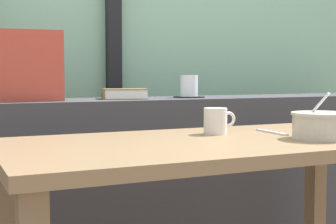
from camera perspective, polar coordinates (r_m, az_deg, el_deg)
name	(u,v)px	position (r m, az deg, el deg)	size (l,w,h in m)	color
dark_console_ledge	(162,192)	(2.14, -0.71, -9.19)	(2.80, 0.32, 0.80)	#38383D
breakfast_table	(221,175)	(1.51, 6.05, -7.17)	(1.30, 0.62, 0.71)	brown
coaster_square	(189,97)	(2.13, 2.41, 1.73)	(0.10, 0.10, 0.01)	black
juice_glass	(189,86)	(2.13, 2.42, 2.95)	(0.08, 0.08, 0.09)	white
closed_book	(124,94)	(2.02, -5.07, 2.10)	(0.20, 0.17, 0.04)	brown
throw_pillow	(18,66)	(1.92, -16.81, 5.09)	(0.32, 0.14, 0.26)	#B74233
soup_bowl	(322,126)	(1.56, 17.22, -1.55)	(0.18, 0.18, 0.14)	#BCB7A8
fork_utensil	(272,132)	(1.67, 11.82, -2.28)	(0.02, 0.17, 0.01)	silver
ceramic_mug	(216,121)	(1.62, 5.54, -1.03)	(0.11, 0.08, 0.08)	silver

